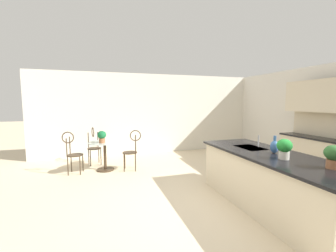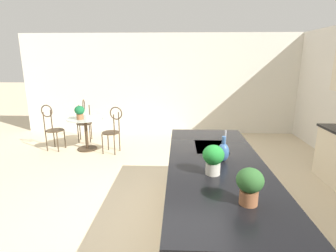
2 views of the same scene
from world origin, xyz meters
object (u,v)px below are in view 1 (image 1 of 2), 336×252
Objects in this scene: bistro_table at (105,153)px; vase_on_counter at (274,147)px; chair_by_island at (72,151)px; chair_near_window at (94,144)px; potted_plant_counter_far at (333,155)px; chair_toward_desk at (132,148)px; potted_plant_counter_near at (284,148)px; potted_plant_on_table at (102,136)px.

vase_on_counter is at bearing 41.94° from bistro_table.
chair_by_island is (0.04, -0.76, 0.13)m from bistro_table.
potted_plant_counter_far is at bearing 33.27° from chair_near_window.
chair_near_window and chair_toward_desk have the same top height.
chair_by_island is 3.47× the size of potted_plant_counter_near.
potted_plant_counter_near is (3.13, 2.52, 0.18)m from potted_plant_on_table.
potted_plant_counter_near is (-0.55, -0.21, 0.00)m from potted_plant_counter_far.
bistro_table is 2.66× the size of potted_plant_counter_near.
chair_by_island is 4.45m from vase_on_counter.
chair_near_window is at bearing 146.36° from chair_by_island.
potted_plant_counter_far is (3.62, 2.00, 0.52)m from chair_toward_desk.
potted_plant_on_table reaches higher than chair_near_window.
bistro_table is 0.71m from chair_toward_desk.
potted_plant_counter_near is at bearing 34.74° from chair_near_window.
potted_plant_on_table is at bearing -26.77° from bistro_table.
vase_on_counter reaches higher than chair_by_island.
vase_on_counter is at bearing 38.80° from chair_near_window.
potted_plant_counter_near is 1.04× the size of vase_on_counter.
potted_plant_on_table is 1.01× the size of potted_plant_counter_far.
chair_near_window is (-0.69, -0.28, 0.13)m from bistro_table.
chair_by_island is at bearing -97.19° from potted_plant_on_table.
chair_by_island reaches higher than bistro_table.
bistro_table is at bearing -105.92° from chair_toward_desk.
potted_plant_counter_near is at bearing 38.82° from potted_plant_on_table.
vase_on_counter is (2.72, 1.94, 0.46)m from chair_toward_desk.
chair_toward_desk is 3.59m from potted_plant_counter_near.
bistro_table is at bearing -144.95° from potted_plant_counter_far.
potted_plant_on_table is at bearing -136.13° from vase_on_counter.
chair_near_window is 3.62× the size of vase_on_counter.
potted_plant_counter_far is (3.68, 2.73, 0.18)m from potted_plant_on_table.
bistro_table is 0.77× the size of chair_toward_desk.
potted_plant_on_table is 4.59m from potted_plant_counter_far.
bistro_table is 2.67× the size of potted_plant_counter_far.
potted_plant_counter_near is (3.95, 2.74, 0.52)m from chair_near_window.
potted_plant_on_table is at bearing 82.81° from chair_by_island.
potted_plant_counter_far is (4.50, 2.95, 0.52)m from chair_near_window.
vase_on_counter is (2.78, 2.68, 0.12)m from potted_plant_on_table.
chair_near_window is 1.00× the size of chair_toward_desk.
potted_plant_counter_far is at bearing 35.05° from bistro_table.
vase_on_counter is at bearing 43.87° from potted_plant_on_table.
chair_near_window is at bearing -146.73° from potted_plant_counter_far.
potted_plant_counter_near is (3.22, 3.22, 0.52)m from chair_by_island.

